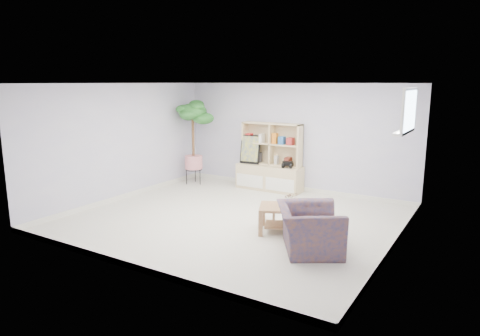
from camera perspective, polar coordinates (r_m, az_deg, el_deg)
The scene contains 14 objects.
floor at distance 7.75m, azimuth -0.72°, elevation -6.83°, with size 5.50×5.00×0.01m, color beige.
ceiling at distance 7.36m, azimuth -0.77°, elevation 11.22°, with size 5.50×5.00×0.01m, color white.
walls at distance 7.46m, azimuth -0.74°, elevation 1.96°, with size 5.51×5.01×2.40m.
baseboard at distance 7.73m, azimuth -0.72°, elevation -6.48°, with size 5.50×5.00×0.10m, color white, non-canonical shape.
window at distance 6.95m, azimuth 21.69°, elevation 7.11°, with size 0.10×0.98×0.68m, color #CEE4FF, non-canonical shape.
window_sill at distance 6.98m, azimuth 21.01°, elevation 4.54°, with size 0.14×1.00×0.04m, color white.
storage_unit at distance 9.68m, azimuth 3.97°, elevation 1.49°, with size 1.52×0.51×1.52m, color beige, non-canonical shape.
poster at distance 9.84m, azimuth 1.36°, elevation 2.48°, with size 0.47×0.11×0.65m, color yellow, non-canonical shape.
toy_truck at distance 9.43m, azimuth 6.36°, elevation 0.52°, with size 0.31×0.21×0.16m, color black, non-canonical shape.
coffee_table at distance 7.09m, azimuth 6.99°, elevation -6.82°, with size 1.06×0.58×0.44m, color brown, non-canonical shape.
table_plant at distance 7.00m, azimuth 6.79°, elevation -4.13°, with size 0.22×0.19×0.25m, color #18751D.
floor_tree at distance 10.26m, azimuth -6.26°, elevation 3.39°, with size 0.74×0.74×2.01m, color #225E1F, non-canonical shape.
armchair at distance 6.34m, azimuth 9.24°, elevation -7.61°, with size 1.01×0.88×0.75m, color navy.
sill_plant at distance 7.05m, azimuth 21.20°, elevation 5.64°, with size 0.12×0.10×0.22m, color #225E1F.
Camera 1 is at (3.91, -6.23, 2.42)m, focal length 32.00 mm.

